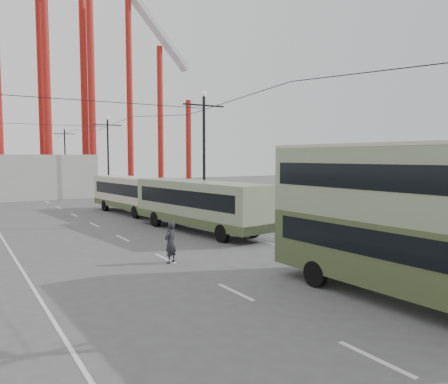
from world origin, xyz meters
TOP-DOWN VIEW (x-y plane):
  - ground at (0.00, 0.00)m, footprint 160.00×160.00m
  - road_markings at (-0.86, 19.70)m, footprint 12.52×120.00m
  - lamp_post_mid at (5.60, 18.00)m, footprint 3.20×0.44m
  - lamp_post_far at (5.60, 40.00)m, footprint 3.20×0.44m
  - lamp_post_distant at (5.60, 62.00)m, footprint 3.20×0.44m
  - roller_coaster at (-2.49, 56.89)m, footprint 52.95×5.00m
  - double_decker_bus at (3.05, 0.32)m, footprint 2.86×9.81m
  - single_decker_green at (3.95, 15.78)m, footprint 4.05×11.59m
  - single_decker_cream at (3.35, 26.70)m, footprint 3.49×10.01m
  - pedestrian at (-1.14, 9.11)m, footprint 0.82×0.74m

SIDE VIEW (x-z plane):
  - ground at x=0.00m, z-range 0.00..0.00m
  - road_markings at x=-0.86m, z-range 0.00..0.01m
  - pedestrian at x=-1.14m, z-range 0.00..1.89m
  - single_decker_cream at x=3.35m, z-range 0.19..3.24m
  - single_decker_green at x=3.95m, z-range 0.21..3.41m
  - double_decker_bus at x=3.05m, z-range 0.31..5.53m
  - lamp_post_mid at x=5.60m, z-range 0.02..9.34m
  - lamp_post_far at x=5.60m, z-range 0.02..9.34m
  - lamp_post_distant at x=5.60m, z-range 0.02..9.34m
  - roller_coaster at x=-2.49m, z-range -4.82..50.66m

